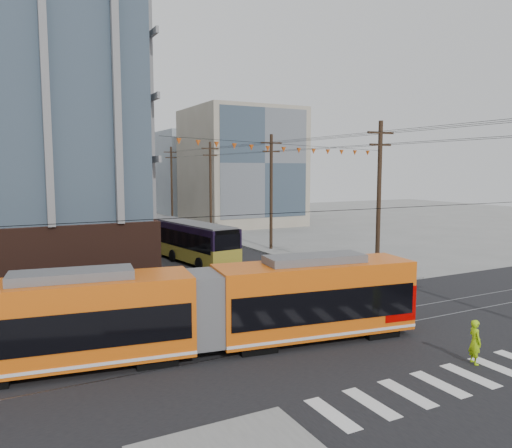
# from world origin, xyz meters

# --- Properties ---
(ground) EXTENTS (160.00, 160.00, 0.00)m
(ground) POSITION_xyz_m (0.00, 0.00, 0.00)
(ground) COLOR slate
(bg_bldg_ne_near) EXTENTS (14.00, 14.00, 16.00)m
(bg_bldg_ne_near) POSITION_xyz_m (16.00, 48.00, 8.00)
(bg_bldg_ne_near) COLOR gray
(bg_bldg_ne_near) RESTS_ON ground
(bg_bldg_ne_far) EXTENTS (16.00, 16.00, 14.00)m
(bg_bldg_ne_far) POSITION_xyz_m (18.00, 68.00, 7.00)
(bg_bldg_ne_far) COLOR #8C99A5
(bg_bldg_ne_far) RESTS_ON ground
(utility_pole_far) EXTENTS (0.30, 0.30, 11.00)m
(utility_pole_far) POSITION_xyz_m (8.50, 56.00, 5.50)
(utility_pole_far) COLOR black
(utility_pole_far) RESTS_ON ground
(streetcar) EXTENTS (19.65, 5.45, 3.75)m
(streetcar) POSITION_xyz_m (-7.18, 3.94, 1.88)
(streetcar) COLOR #DA590F
(streetcar) RESTS_ON ground
(city_bus) EXTENTS (4.32, 12.30, 3.41)m
(city_bus) POSITION_xyz_m (-0.38, 24.35, 1.71)
(city_bus) COLOR black
(city_bus) RESTS_ON ground
(parked_car_silver) EXTENTS (2.83, 4.26, 1.33)m
(parked_car_silver) POSITION_xyz_m (-6.01, 11.12, 0.66)
(parked_car_silver) COLOR #A9A9A9
(parked_car_silver) RESTS_ON ground
(parked_car_white) EXTENTS (3.66, 5.24, 1.41)m
(parked_car_white) POSITION_xyz_m (-5.45, 20.39, 0.70)
(parked_car_white) COLOR silver
(parked_car_white) RESTS_ON ground
(parked_car_grey) EXTENTS (2.77, 4.82, 1.26)m
(parked_car_grey) POSITION_xyz_m (-5.10, 24.26, 0.63)
(parked_car_grey) COLOR slate
(parked_car_grey) RESTS_ON ground
(pedestrian) EXTENTS (0.62, 0.76, 1.81)m
(pedestrian) POSITION_xyz_m (1.95, -2.25, 0.90)
(pedestrian) COLOR #A2D80F
(pedestrian) RESTS_ON ground
(jersey_barrier) EXTENTS (1.69, 3.76, 0.73)m
(jersey_barrier) POSITION_xyz_m (8.30, 12.98, 0.37)
(jersey_barrier) COLOR gray
(jersey_barrier) RESTS_ON ground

